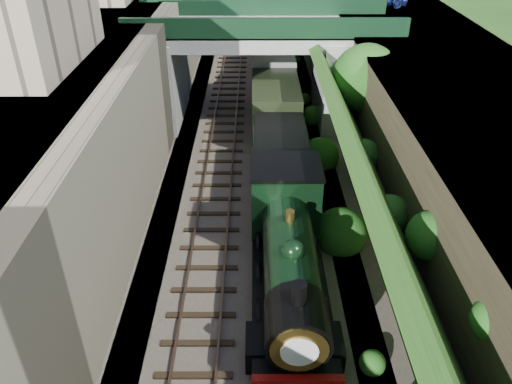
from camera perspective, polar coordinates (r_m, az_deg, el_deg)
trackbed at (r=30.21m, az=-0.05°, el=5.44°), size 10.00×90.00×0.20m
retaining_wall at (r=29.37m, az=-11.06°, el=11.28°), size 1.00×90.00×7.00m
street_plateau_left at (r=30.22m, az=-17.72°, el=10.95°), size 6.00×90.00×7.00m
street_plateau_right at (r=30.52m, az=18.38°, el=10.28°), size 8.00×90.00×6.25m
embankment_slope at (r=27.30m, az=10.53°, el=7.89°), size 4.87×90.00×6.54m
track_left at (r=30.21m, az=-3.87°, el=5.67°), size 2.50×90.00×0.20m
track_right at (r=30.17m, az=2.24°, el=5.68°), size 2.50×90.00×0.20m
road_bridge at (r=32.48m, az=1.65°, el=14.90°), size 16.00×6.40×7.25m
building_near at (r=23.53m, az=-25.15°, el=17.95°), size 4.00×8.00×4.00m
tree at (r=27.71m, az=12.57°, el=12.39°), size 3.60×3.80×6.60m
locomotive at (r=18.55m, az=3.76°, el=-7.09°), size 3.10×10.23×3.83m
tender at (r=24.83m, az=2.74°, el=3.13°), size 2.70×6.00×3.05m
coach_front at (r=36.24m, az=1.87°, el=13.34°), size 2.90×18.00×3.70m
coach_middle at (r=54.40m, az=1.23°, el=19.63°), size 2.90×18.00×3.70m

